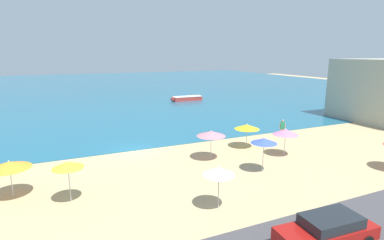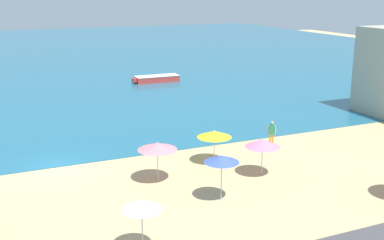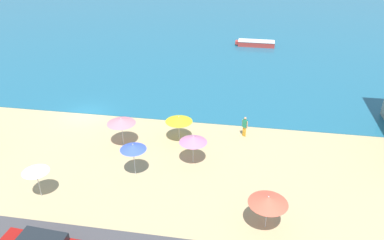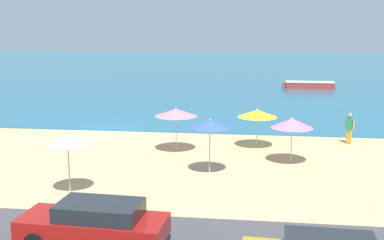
{
  "view_description": "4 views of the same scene",
  "coord_description": "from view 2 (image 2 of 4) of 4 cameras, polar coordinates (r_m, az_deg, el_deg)",
  "views": [
    {
      "loc": [
        -5.45,
        -24.87,
        8.3
      ],
      "look_at": [
        6.68,
        2.46,
        1.67
      ],
      "focal_mm": 28.0,
      "sensor_mm": 36.0,
      "label": 1
    },
    {
      "loc": [
        -3.53,
        -29.46,
        10.9
      ],
      "look_at": [
        10.25,
        1.95,
        1.5
      ],
      "focal_mm": 45.0,
      "sensor_mm": 36.0,
      "label": 2
    },
    {
      "loc": [
        15.0,
        -29.39,
        16.16
      ],
      "look_at": [
        10.44,
        -1.95,
        1.29
      ],
      "focal_mm": 35.0,
      "sensor_mm": 36.0,
      "label": 3
    },
    {
      "loc": [
        9.32,
        -29.84,
        6.6
      ],
      "look_at": [
        5.69,
        -1.68,
        1.19
      ],
      "focal_mm": 45.0,
      "sensor_mm": 36.0,
      "label": 4
    }
  ],
  "objects": [
    {
      "name": "ground_plane",
      "position": [
        31.61,
        -15.87,
        -5.47
      ],
      "size": [
        160.0,
        160.0,
        0.0
      ],
      "primitive_type": "plane",
      "color": "tan"
    },
    {
      "name": "beach_umbrella_8",
      "position": [
        27.75,
        -4.13,
        -3.13
      ],
      "size": [
        2.29,
        2.29,
        2.41
      ],
      "color": "#B2B2B7",
      "rests_on": "ground_plane"
    },
    {
      "name": "beach_umbrella_2",
      "position": [
        28.9,
        8.37,
        -2.73
      ],
      "size": [
        2.08,
        2.08,
        2.33
      ],
      "color": "#B2B2B7",
      "rests_on": "ground_plane"
    },
    {
      "name": "beach_umbrella_1",
      "position": [
        20.46,
        -6.0,
        -9.97
      ],
      "size": [
        1.73,
        1.73,
        2.48
      ],
      "color": "#B2B2B7",
      "rests_on": "ground_plane"
    },
    {
      "name": "sea",
      "position": [
        85.23,
        -21.27,
        6.96
      ],
      "size": [
        150.0,
        110.0,
        0.05
      ],
      "primitive_type": "cube",
      "color": "#1F617F",
      "rests_on": "ground_plane"
    },
    {
      "name": "beach_umbrella_9",
      "position": [
        30.71,
        2.66,
        -1.67
      ],
      "size": [
        2.22,
        2.22,
        2.21
      ],
      "color": "#B2B2B7",
      "rests_on": "ground_plane"
    },
    {
      "name": "bather_1",
      "position": [
        34.74,
        9.44,
        -1.41
      ],
      "size": [
        0.49,
        0.38,
        1.81
      ],
      "color": "gold",
      "rests_on": "ground_plane"
    },
    {
      "name": "beach_umbrella_3",
      "position": [
        25.19,
        3.53,
        -4.64
      ],
      "size": [
        1.85,
        1.85,
        2.57
      ],
      "color": "#B2B2B7",
      "rests_on": "ground_plane"
    },
    {
      "name": "skiff_nearshore",
      "position": [
        58.08,
        -4.24,
        4.9
      ],
      "size": [
        5.65,
        1.86,
        0.77
      ],
      "color": "#BD3731",
      "rests_on": "sea"
    }
  ]
}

